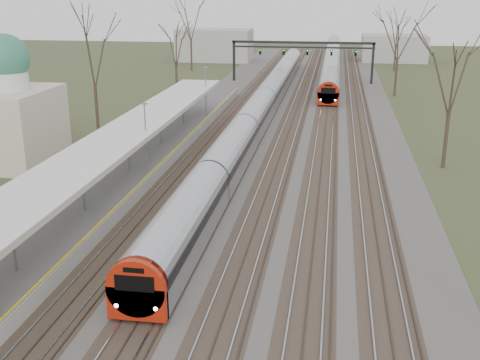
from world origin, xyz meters
name	(u,v)px	position (x,y,z in m)	size (l,w,h in m)	color
track_bed	(284,126)	(0.26, 55.00, 0.06)	(24.00, 160.00, 0.22)	#474442
platform	(145,165)	(-9.05, 37.50, 0.50)	(3.50, 69.00, 1.00)	#9E9B93
canopy	(122,135)	(-9.05, 32.99, 3.93)	(4.10, 50.00, 3.11)	slate
signal_gantry	(303,49)	(0.29, 84.99, 4.91)	(21.00, 0.59, 6.08)	black
tree_west_far	(92,51)	(-17.00, 48.00, 8.02)	(5.50, 5.50, 11.33)	#2D231C
tree_east_far	(453,76)	(14.00, 42.00, 7.29)	(5.00, 5.00, 10.30)	#2D231C
train_near	(264,101)	(-2.50, 60.63, 1.48)	(2.62, 90.21, 3.05)	#AAACB4
train_far	(332,59)	(4.50, 103.13, 1.48)	(2.62, 75.21, 3.05)	#AAACB4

